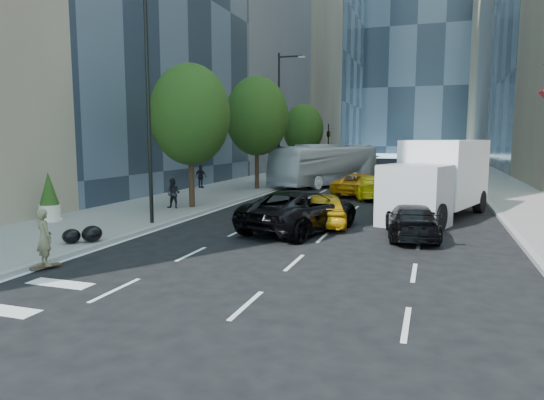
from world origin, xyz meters
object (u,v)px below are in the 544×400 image
(black_sedan_mercedes, at_px, (412,221))
(city_bus, at_px, (327,165))
(skateboarder, at_px, (45,241))
(box_truck, at_px, (438,179))
(planter_shrub, at_px, (49,198))
(black_sedan_lincoln, at_px, (301,211))

(black_sedan_mercedes, bearing_deg, city_bus, -76.59)
(skateboarder, bearing_deg, box_truck, -105.65)
(city_bus, bearing_deg, skateboarder, -74.33)
(city_bus, bearing_deg, box_truck, -38.56)
(skateboarder, xyz_separation_m, city_bus, (2.40, 27.22, 0.82))
(black_sedan_mercedes, height_order, city_bus, city_bus)
(skateboarder, bearing_deg, black_sedan_mercedes, -117.69)
(city_bus, height_order, box_truck, box_truck)
(skateboarder, xyz_separation_m, planter_shrub, (-5.40, 6.00, 0.35))
(black_sedan_lincoln, relative_size, black_sedan_mercedes, 1.34)
(black_sedan_mercedes, bearing_deg, box_truck, -107.33)
(black_sedan_mercedes, bearing_deg, planter_shrub, -0.33)
(skateboarder, distance_m, black_sedan_mercedes, 12.61)
(black_sedan_lincoln, height_order, box_truck, box_truck)
(black_sedan_lincoln, xyz_separation_m, box_truck, (5.26, 5.24, 1.03))
(city_bus, distance_m, planter_shrub, 22.62)
(planter_shrub, bearing_deg, skateboarder, -48.01)
(black_sedan_lincoln, distance_m, black_sedan_mercedes, 4.35)
(black_sedan_mercedes, xyz_separation_m, box_truck, (0.91, 5.31, 1.22))
(black_sedan_mercedes, bearing_deg, black_sedan_lincoln, -8.47)
(black_sedan_lincoln, height_order, city_bus, city_bus)
(skateboarder, distance_m, box_truck, 17.07)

